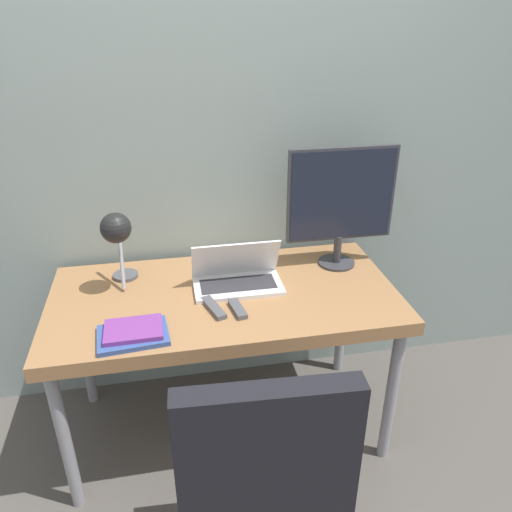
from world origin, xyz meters
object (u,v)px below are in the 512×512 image
object	(u,v)px
desk_lamp	(117,234)
book_stack	(133,333)
monitor	(341,200)
office_chair	(262,487)
laptop	(237,277)

from	to	relation	value
desk_lamp	book_stack	size ratio (longest dim) A/B	1.33
monitor	office_chair	bearing A→B (deg)	-119.53
monitor	book_stack	distance (m)	1.05
laptop	monitor	xyz separation A→B (m)	(0.49, 0.12, 0.27)
monitor	office_chair	distance (m)	1.24
monitor	desk_lamp	xyz separation A→B (m)	(-0.97, -0.06, -0.05)
laptop	office_chair	size ratio (longest dim) A/B	0.36
book_stack	office_chair	bearing A→B (deg)	-57.34
laptop	office_chair	distance (m)	0.90
monitor	book_stack	size ratio (longest dim) A/B	2.06
monitor	office_chair	world-z (taller)	monitor
laptop	book_stack	world-z (taller)	laptop
desk_lamp	book_stack	world-z (taller)	desk_lamp
monitor	desk_lamp	distance (m)	0.97
laptop	office_chair	bearing A→B (deg)	-94.47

